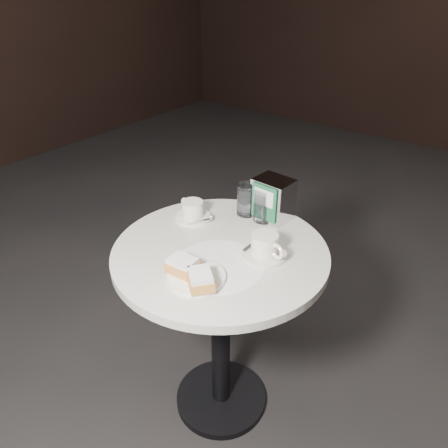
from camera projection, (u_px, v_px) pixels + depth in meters
ground at (221, 400)px, 1.79m from camera, size 7.00×7.00×0.00m
cafe_table at (221, 297)px, 1.51m from camera, size 0.70×0.70×0.74m
sugar_spill at (219, 265)px, 1.33m from camera, size 0.32×0.32×0.00m
beignet_plate at (194, 274)px, 1.26m from camera, size 0.21×0.21×0.06m
coffee_cup_left at (193, 211)px, 1.56m from camera, size 0.16×0.16×0.07m
coffee_cup_right at (265, 247)px, 1.36m from camera, size 0.18×0.18×0.08m
water_glass_left at (247, 200)px, 1.58m from camera, size 0.09×0.09×0.12m
water_glass_right at (264, 205)px, 1.54m from camera, size 0.08×0.08×0.12m
napkin_dispenser at (273, 199)px, 1.54m from camera, size 0.14×0.12×0.15m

